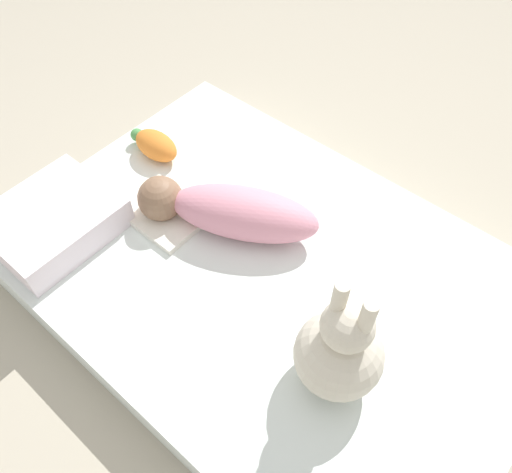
{
  "coord_description": "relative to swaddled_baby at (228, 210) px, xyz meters",
  "views": [
    {
      "loc": [
        -0.48,
        0.62,
        1.3
      ],
      "look_at": [
        0.07,
        -0.03,
        0.19
      ],
      "focal_mm": 35.0,
      "sensor_mm": 36.0,
      "label": 1
    }
  ],
  "objects": [
    {
      "name": "ground_plane",
      "position": [
        -0.18,
        0.04,
        -0.21
      ],
      "size": [
        12.0,
        12.0,
        0.0
      ],
      "primitive_type": "plane",
      "color": "#B2A893"
    },
    {
      "name": "bunny_plush",
      "position": [
        -0.5,
        0.18,
        0.06
      ],
      "size": [
        0.21,
        0.21,
        0.37
      ],
      "color": "beige",
      "rests_on": "bed_mattress"
    },
    {
      "name": "pillow",
      "position": [
        0.37,
        0.34,
        -0.02
      ],
      "size": [
        0.3,
        0.35,
        0.1
      ],
      "color": "white",
      "rests_on": "bed_mattress"
    },
    {
      "name": "swaddled_baby",
      "position": [
        0.0,
        0.0,
        0.0
      ],
      "size": [
        0.53,
        0.35,
        0.14
      ],
      "rotation": [
        0.0,
        0.0,
        0.46
      ],
      "color": "pink",
      "rests_on": "bed_mattress"
    },
    {
      "name": "turtle_plush",
      "position": [
        0.39,
        -0.07,
        -0.03
      ],
      "size": [
        0.2,
        0.1,
        0.09
      ],
      "color": "orange",
      "rests_on": "bed_mattress"
    },
    {
      "name": "burp_cloth",
      "position": [
        0.18,
        0.09,
        -0.06
      ],
      "size": [
        0.25,
        0.19,
        0.02
      ],
      "color": "white",
      "rests_on": "bed_mattress"
    },
    {
      "name": "bed_mattress",
      "position": [
        -0.18,
        0.04,
        -0.14
      ],
      "size": [
        1.47,
        1.02,
        0.14
      ],
      "color": "white",
      "rests_on": "ground_plane"
    }
  ]
}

